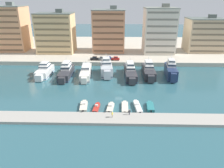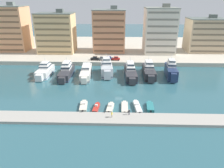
{
  "view_description": "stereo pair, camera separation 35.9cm",
  "coord_description": "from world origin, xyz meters",
  "px_view_note": "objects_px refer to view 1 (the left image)",
  "views": [
    {
      "loc": [
        -0.46,
        -70.85,
        31.92
      ],
      "look_at": [
        -2.42,
        1.56,
        2.5
      ],
      "focal_mm": 35.0,
      "sensor_mm": 36.0,
      "label": 1
    },
    {
      "loc": [
        -0.1,
        -70.83,
        31.92
      ],
      "look_at": [
        -2.42,
        1.56,
        2.5
      ],
      "focal_mm": 35.0,
      "sensor_mm": 36.0,
      "label": 2
    }
  ],
  "objects_px": {
    "motorboat_red_left": "(96,108)",
    "motorboat_cream_center_left": "(125,107)",
    "car_red_center_left": "(116,58)",
    "motorboat_cream_far_left": "(84,106)",
    "yacht_charcoal_center": "(130,72)",
    "car_blue_mid_left": "(108,58)",
    "motorboat_cream_mid_left": "(110,108)",
    "pedestrian_near_edge": "(112,114)",
    "yacht_silver_center_left": "(106,68)",
    "motorboat_teal_center_right": "(150,107)",
    "yacht_charcoal_left": "(66,71)",
    "car_black_far_left": "(94,58)",
    "car_grey_left": "(102,58)",
    "yacht_white_far_left": "(45,71)",
    "yacht_navy_mid_right": "(171,70)",
    "yacht_charcoal_center_right": "(149,71)",
    "motorboat_white_center": "(138,107)",
    "yacht_ivory_mid_left": "(86,72)",
    "pedestrian_mid_deck": "(130,112)"
  },
  "relations": [
    {
      "from": "motorboat_white_center",
      "to": "yacht_charcoal_center_right",
      "type": "bearing_deg",
      "value": 76.71
    },
    {
      "from": "yacht_charcoal_left",
      "to": "yacht_charcoal_center",
      "type": "bearing_deg",
      "value": 0.23
    },
    {
      "from": "motorboat_red_left",
      "to": "yacht_white_far_left",
      "type": "bearing_deg",
      "value": 130.45
    },
    {
      "from": "yacht_charcoal_left",
      "to": "car_blue_mid_left",
      "type": "xyz_separation_m",
      "value": [
        17.19,
        18.64,
        0.81
      ]
    },
    {
      "from": "yacht_navy_mid_right",
      "to": "motorboat_cream_far_left",
      "type": "distance_m",
      "value": 43.42
    },
    {
      "from": "motorboat_red_left",
      "to": "motorboat_teal_center_right",
      "type": "relative_size",
      "value": 0.96
    },
    {
      "from": "car_blue_mid_left",
      "to": "pedestrian_near_edge",
      "type": "xyz_separation_m",
      "value": [
        3.33,
        -53.64,
        -1.1
      ]
    },
    {
      "from": "car_red_center_left",
      "to": "motorboat_cream_far_left",
      "type": "bearing_deg",
      "value": -101.31
    },
    {
      "from": "yacht_charcoal_center",
      "to": "car_red_center_left",
      "type": "distance_m",
      "value": 19.17
    },
    {
      "from": "yacht_silver_center_left",
      "to": "car_blue_mid_left",
      "type": "height_order",
      "value": "yacht_silver_center_left"
    },
    {
      "from": "yacht_navy_mid_right",
      "to": "car_grey_left",
      "type": "xyz_separation_m",
      "value": [
        -30.36,
        17.6,
        0.17
      ]
    },
    {
      "from": "motorboat_white_center",
      "to": "pedestrian_mid_deck",
      "type": "height_order",
      "value": "pedestrian_mid_deck"
    },
    {
      "from": "yacht_charcoal_left",
      "to": "yacht_navy_mid_right",
      "type": "height_order",
      "value": "yacht_navy_mid_right"
    },
    {
      "from": "yacht_silver_center_left",
      "to": "motorboat_red_left",
      "type": "bearing_deg",
      "value": -92.59
    },
    {
      "from": "motorboat_red_left",
      "to": "motorboat_cream_mid_left",
      "type": "bearing_deg",
      "value": 2.52
    },
    {
      "from": "yacht_charcoal_center_right",
      "to": "car_red_center_left",
      "type": "bearing_deg",
      "value": 130.06
    },
    {
      "from": "yacht_silver_center_left",
      "to": "motorboat_teal_center_right",
      "type": "bearing_deg",
      "value": -64.02
    },
    {
      "from": "yacht_white_far_left",
      "to": "yacht_silver_center_left",
      "type": "distance_m",
      "value": 26.48
    },
    {
      "from": "yacht_charcoal_left",
      "to": "motorboat_cream_center_left",
      "type": "bearing_deg",
      "value": -49.42
    },
    {
      "from": "yacht_white_far_left",
      "to": "motorboat_cream_center_left",
      "type": "bearing_deg",
      "value": -40.41
    },
    {
      "from": "yacht_charcoal_center",
      "to": "car_blue_mid_left",
      "type": "relative_size",
      "value": 5.02
    },
    {
      "from": "motorboat_cream_mid_left",
      "to": "car_grey_left",
      "type": "distance_m",
      "value": 47.25
    },
    {
      "from": "motorboat_red_left",
      "to": "pedestrian_near_edge",
      "type": "relative_size",
      "value": 3.64
    },
    {
      "from": "yacht_ivory_mid_left",
      "to": "car_red_center_left",
      "type": "height_order",
      "value": "yacht_ivory_mid_left"
    },
    {
      "from": "motorboat_cream_far_left",
      "to": "car_blue_mid_left",
      "type": "relative_size",
      "value": 1.77
    },
    {
      "from": "motorboat_red_left",
      "to": "motorboat_cream_center_left",
      "type": "distance_m",
      "value": 8.66
    },
    {
      "from": "yacht_white_far_left",
      "to": "car_red_center_left",
      "type": "xyz_separation_m",
      "value": [
        30.18,
        17.82,
        0.89
      ]
    },
    {
      "from": "yacht_white_far_left",
      "to": "motorboat_cream_center_left",
      "type": "height_order",
      "value": "yacht_white_far_left"
    },
    {
      "from": "yacht_white_far_left",
      "to": "yacht_charcoal_left",
      "type": "relative_size",
      "value": 0.8
    },
    {
      "from": "motorboat_red_left",
      "to": "car_blue_mid_left",
      "type": "bearing_deg",
      "value": 88.05
    },
    {
      "from": "yacht_white_far_left",
      "to": "yacht_ivory_mid_left",
      "type": "xyz_separation_m",
      "value": [
        17.71,
        0.15,
        -0.26
      ]
    },
    {
      "from": "yacht_white_far_left",
      "to": "yacht_charcoal_center",
      "type": "distance_m",
      "value": 36.6
    },
    {
      "from": "yacht_charcoal_center_right",
      "to": "motorboat_red_left",
      "type": "height_order",
      "value": "yacht_charcoal_center_right"
    },
    {
      "from": "yacht_white_far_left",
      "to": "motorboat_white_center",
      "type": "relative_size",
      "value": 1.91
    },
    {
      "from": "yacht_navy_mid_right",
      "to": "motorboat_white_center",
      "type": "distance_m",
      "value": 33.09
    },
    {
      "from": "motorboat_white_center",
      "to": "pedestrian_near_edge",
      "type": "relative_size",
      "value": 4.77
    },
    {
      "from": "car_blue_mid_left",
      "to": "yacht_silver_center_left",
      "type": "bearing_deg",
      "value": -90.7
    },
    {
      "from": "yacht_ivory_mid_left",
      "to": "pedestrian_mid_deck",
      "type": "bearing_deg",
      "value": -63.42
    },
    {
      "from": "motorboat_cream_center_left",
      "to": "yacht_charcoal_left",
      "type": "bearing_deg",
      "value": 130.58
    },
    {
      "from": "yacht_white_far_left",
      "to": "car_black_far_left",
      "type": "distance_m",
      "value": 26.52
    },
    {
      "from": "motorboat_teal_center_right",
      "to": "car_red_center_left",
      "type": "distance_m",
      "value": 47.66
    },
    {
      "from": "yacht_navy_mid_right",
      "to": "car_blue_mid_left",
      "type": "xyz_separation_m",
      "value": [
        -27.1,
        18.18,
        0.17
      ]
    },
    {
      "from": "yacht_charcoal_left",
      "to": "yacht_charcoal_center_right",
      "type": "distance_m",
      "value": 35.07
    },
    {
      "from": "yacht_white_far_left",
      "to": "motorboat_cream_mid_left",
      "type": "bearing_deg",
      "value": -44.87
    },
    {
      "from": "car_black_far_left",
      "to": "yacht_charcoal_center",
      "type": "bearing_deg",
      "value": -46.76
    },
    {
      "from": "motorboat_cream_mid_left",
      "to": "car_black_far_left",
      "type": "distance_m",
      "value": 47.92
    },
    {
      "from": "motorboat_red_left",
      "to": "motorboat_cream_center_left",
      "type": "xyz_separation_m",
      "value": [
        8.63,
        0.67,
        -0.06
      ]
    },
    {
      "from": "yacht_white_far_left",
      "to": "motorboat_white_center",
      "type": "bearing_deg",
      "value": -37.4
    },
    {
      "from": "motorboat_red_left",
      "to": "car_grey_left",
      "type": "relative_size",
      "value": 1.54
    },
    {
      "from": "yacht_white_far_left",
      "to": "car_grey_left",
      "type": "xyz_separation_m",
      "value": [
        23.31,
        17.72,
        0.89
      ]
    }
  ]
}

